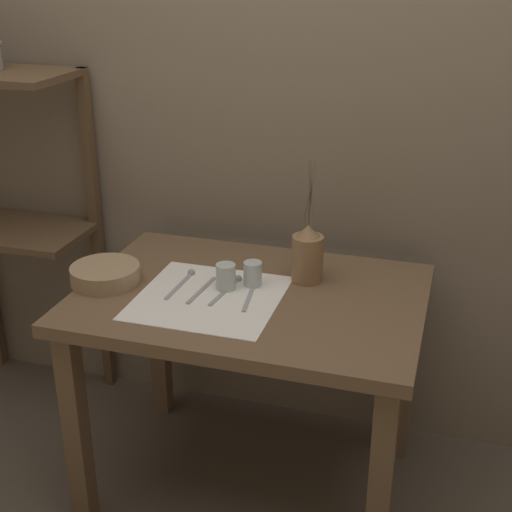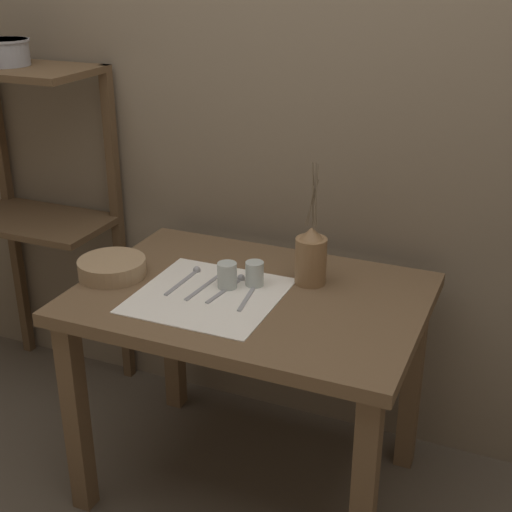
# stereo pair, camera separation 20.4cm
# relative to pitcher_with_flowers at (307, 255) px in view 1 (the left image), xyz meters

# --- Properties ---
(ground_plane) EXTENTS (12.00, 12.00, 0.00)m
(ground_plane) POSITION_rel_pitcher_with_flowers_xyz_m (-0.14, -0.13, -0.79)
(ground_plane) COLOR brown
(stone_wall_back) EXTENTS (7.00, 0.06, 2.40)m
(stone_wall_back) POSITION_rel_pitcher_with_flowers_xyz_m (-0.14, 0.34, 0.41)
(stone_wall_back) COLOR #7A6B56
(stone_wall_back) RESTS_ON ground_plane
(wooden_table) EXTENTS (1.01, 0.72, 0.71)m
(wooden_table) POSITION_rel_pitcher_with_flowers_xyz_m (-0.14, -0.13, -0.19)
(wooden_table) COLOR brown
(wooden_table) RESTS_ON ground_plane
(wooden_shelf_unit) EXTENTS (0.56, 0.33, 1.27)m
(wooden_shelf_unit) POSITION_rel_pitcher_with_flowers_xyz_m (-1.13, 0.16, 0.09)
(wooden_shelf_unit) COLOR brown
(wooden_shelf_unit) RESTS_ON ground_plane
(linen_cloth) EXTENTS (0.41, 0.41, 0.00)m
(linen_cloth) POSITION_rel_pitcher_with_flowers_xyz_m (-0.24, -0.20, -0.08)
(linen_cloth) COLOR white
(linen_cloth) RESTS_ON wooden_table
(pitcher_with_flowers) EXTENTS (0.10, 0.10, 0.38)m
(pitcher_with_flowers) POSITION_rel_pitcher_with_flowers_xyz_m (0.00, 0.00, 0.00)
(pitcher_with_flowers) COLOR olive
(pitcher_with_flowers) RESTS_ON wooden_table
(wooden_bowl) EXTENTS (0.21, 0.21, 0.05)m
(wooden_bowl) POSITION_rel_pitcher_with_flowers_xyz_m (-0.58, -0.19, -0.06)
(wooden_bowl) COLOR #9E7F5B
(wooden_bowl) RESTS_ON wooden_table
(glass_tumbler_near) EXTENTS (0.06, 0.06, 0.08)m
(glass_tumbler_near) POSITION_rel_pitcher_with_flowers_xyz_m (-0.22, -0.14, -0.04)
(glass_tumbler_near) COLOR #B7C1BC
(glass_tumbler_near) RESTS_ON wooden_table
(glass_tumbler_far) EXTENTS (0.06, 0.06, 0.07)m
(glass_tumbler_far) POSITION_rel_pitcher_with_flowers_xyz_m (-0.15, -0.09, -0.05)
(glass_tumbler_far) COLOR #B7C1BC
(glass_tumbler_far) RESTS_ON wooden_table
(spoon_outer) EXTENTS (0.02, 0.20, 0.02)m
(spoon_outer) POSITION_rel_pitcher_with_flowers_xyz_m (-0.35, -0.10, -0.08)
(spoon_outer) COLOR #939399
(spoon_outer) RESTS_ON wooden_table
(knife_center) EXTENTS (0.03, 0.19, 0.00)m
(knife_center) POSITION_rel_pitcher_with_flowers_xyz_m (-0.28, -0.17, -0.08)
(knife_center) COLOR #939399
(knife_center) RESTS_ON wooden_table
(spoon_inner) EXTENTS (0.04, 0.20, 0.02)m
(spoon_inner) POSITION_rel_pitcher_with_flowers_xyz_m (-0.20, -0.10, -0.08)
(spoon_inner) COLOR #939399
(spoon_inner) RESTS_ON wooden_table
(fork_inner) EXTENTS (0.04, 0.19, 0.00)m
(fork_inner) POSITION_rel_pitcher_with_flowers_xyz_m (-0.13, -0.17, -0.08)
(fork_inner) COLOR #939399
(fork_inner) RESTS_ON wooden_table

